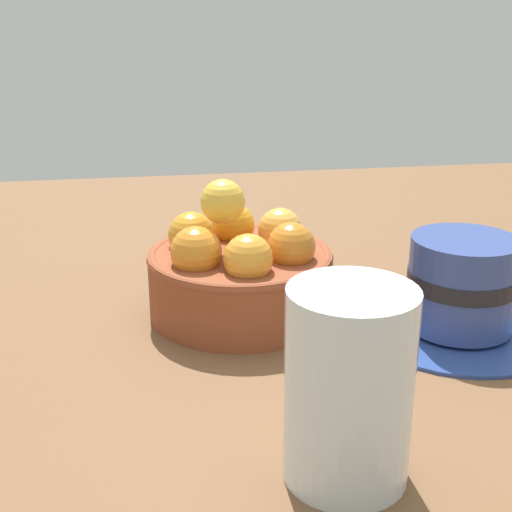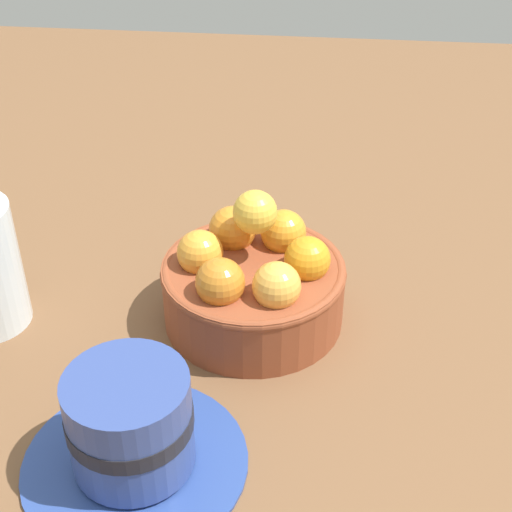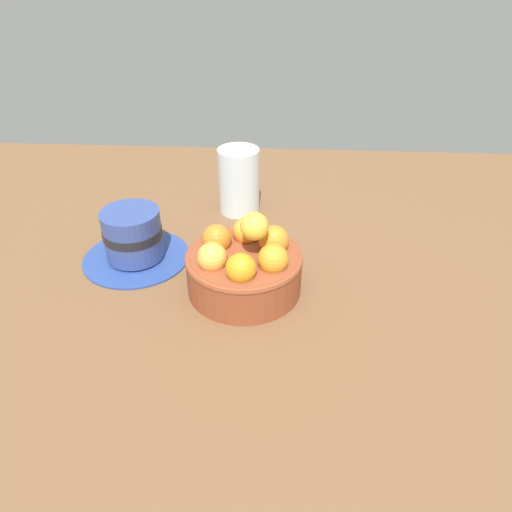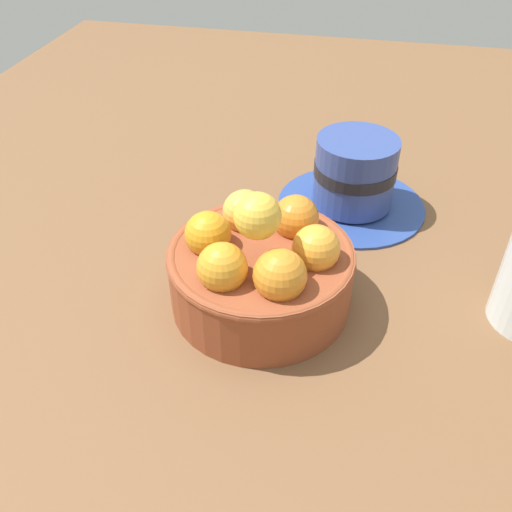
{
  "view_description": "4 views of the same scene",
  "coord_description": "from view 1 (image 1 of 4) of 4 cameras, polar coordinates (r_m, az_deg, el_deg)",
  "views": [
    {
      "loc": [
        7.93,
        56.57,
        25.9
      ],
      "look_at": [
        -1.49,
        -0.58,
        5.08
      ],
      "focal_mm": 49.18,
      "sensor_mm": 36.0,
      "label": 1
    },
    {
      "loc": [
        -52.54,
        -5.79,
        43.64
      ],
      "look_at": [
        0.88,
        -0.14,
        6.19
      ],
      "focal_mm": 52.95,
      "sensor_mm": 36.0,
      "label": 2
    },
    {
      "loc": [
        4.76,
        -53.04,
        41.31
      ],
      "look_at": [
        1.81,
        -2.77,
        7.51
      ],
      "focal_mm": 33.08,
      "sensor_mm": 36.0,
      "label": 3
    },
    {
      "loc": [
        36.48,
        7.52,
        34.99
      ],
      "look_at": [
        -0.17,
        -0.47,
        5.0
      ],
      "focal_mm": 39.29,
      "sensor_mm": 36.0,
      "label": 4
    }
  ],
  "objects": [
    {
      "name": "ground_plane",
      "position": [
        0.64,
        -1.25,
        -6.36
      ],
      "size": [
        153.95,
        109.07,
        4.24
      ],
      "primitive_type": "cube",
      "color": "brown"
    },
    {
      "name": "terracotta_bowl",
      "position": [
        0.61,
        -1.34,
        -1.14
      ],
      "size": [
        16.17,
        16.17,
        12.21
      ],
      "color": "brown",
      "rests_on": "ground_plane"
    },
    {
      "name": "coffee_cup",
      "position": [
        0.6,
        16.32,
        -2.73
      ],
      "size": [
        16.38,
        16.38,
        8.23
      ],
      "color": "#2A448D",
      "rests_on": "ground_plane"
    },
    {
      "name": "water_glass",
      "position": [
        0.4,
        7.54,
        -10.44
      ],
      "size": [
        7.28,
        7.28,
        11.65
      ],
      "primitive_type": "cylinder",
      "color": "silver",
      "rests_on": "ground_plane"
    }
  ]
}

